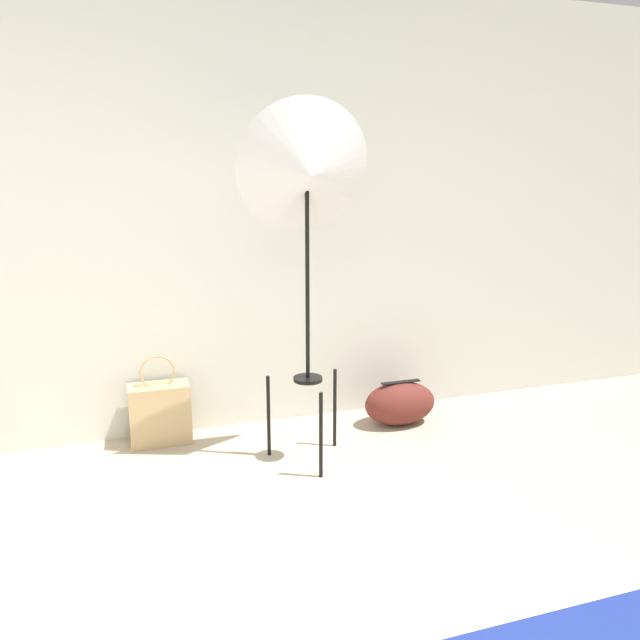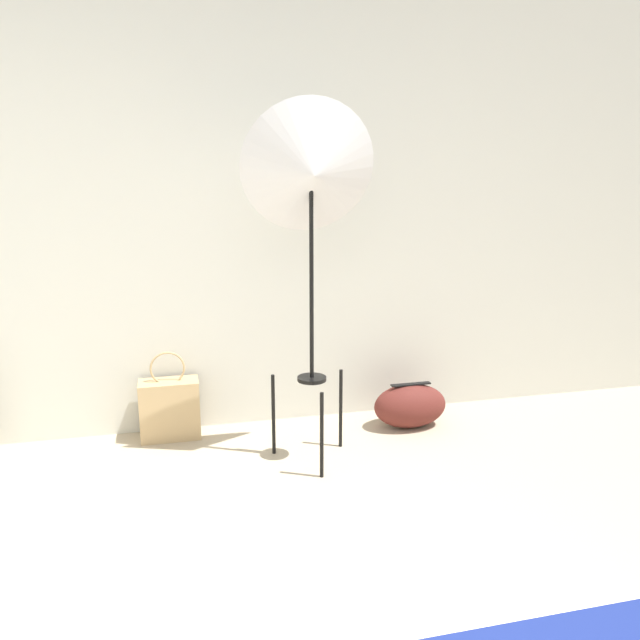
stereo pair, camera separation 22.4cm
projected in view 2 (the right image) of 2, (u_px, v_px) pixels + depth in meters
name	position (u px, v px, depth m)	size (l,w,h in m)	color
wall_back	(222.00, 213.00, 3.62)	(8.00, 0.05, 2.60)	beige
photo_umbrella	(311.00, 175.00, 3.08)	(0.69, 0.41, 1.89)	black
tote_bag	(170.00, 408.00, 3.66)	(0.34, 0.18, 0.53)	tan
duffel_bag	(410.00, 406.00, 3.83)	(0.46, 0.27, 0.28)	#5B231E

